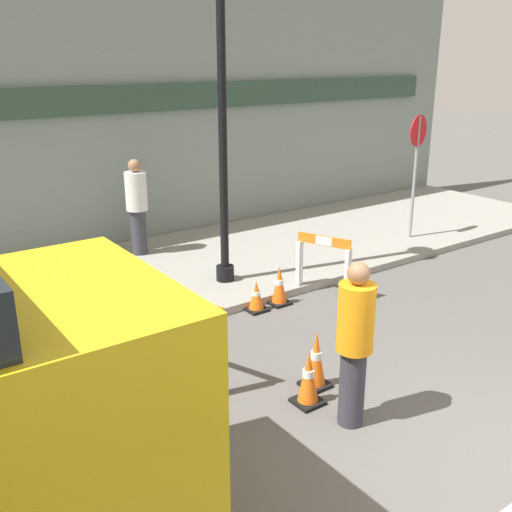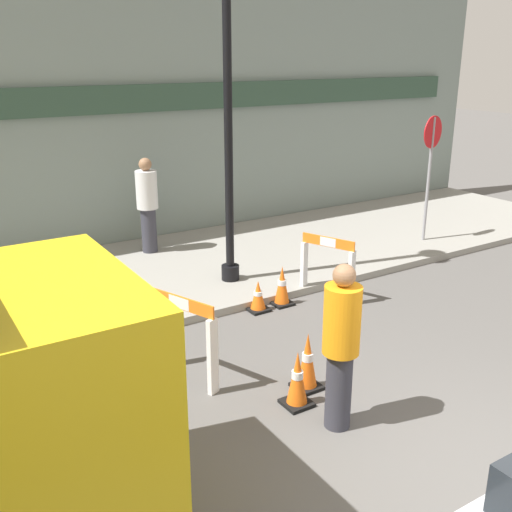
{
  "view_description": "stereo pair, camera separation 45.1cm",
  "coord_description": "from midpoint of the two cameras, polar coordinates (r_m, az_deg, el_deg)",
  "views": [
    {
      "loc": [
        -4.37,
        -2.17,
        3.59
      ],
      "look_at": [
        0.07,
        4.04,
        1.0
      ],
      "focal_mm": 42.0,
      "sensor_mm": 36.0,
      "label": 1
    },
    {
      "loc": [
        -3.99,
        -2.42,
        3.59
      ],
      "look_at": [
        0.07,
        4.04,
        1.0
      ],
      "focal_mm": 42.0,
      "sensor_mm": 36.0,
      "label": 2
    }
  ],
  "objects": [
    {
      "name": "ground_plane",
      "position": [
        5.97,
        24.41,
        -20.18
      ],
      "size": [
        60.0,
        60.0,
        0.0
      ],
      "primitive_type": "plane",
      "color": "#565451"
    },
    {
      "name": "barricade_1",
      "position": [
        9.16,
        8.21,
        -0.91
      ],
      "size": [
        0.46,
        0.86,
        0.99
      ],
      "rotation": [
        0.0,
        0.0,
        8.25
      ],
      "color": "white",
      "rests_on": "ground_plane"
    },
    {
      "name": "traffic_cone_0",
      "position": [
        8.95,
        3.94,
        -2.9
      ],
      "size": [
        0.3,
        0.3,
        0.61
      ],
      "color": "black",
      "rests_on": "ground_plane"
    },
    {
      "name": "traffic_cone_2",
      "position": [
        7.73,
        -10.12,
        -7.16
      ],
      "size": [
        0.3,
        0.3,
        0.52
      ],
      "color": "black",
      "rests_on": "ground_plane"
    },
    {
      "name": "storefront_facade",
      "position": [
        11.55,
        -11.21,
        14.26
      ],
      "size": [
        18.0,
        0.22,
        5.5
      ],
      "color": "gray",
      "rests_on": "ground_plane"
    },
    {
      "name": "stop_sign",
      "position": [
        11.9,
        17.35,
        8.85
      ],
      "size": [
        0.59,
        0.14,
        2.39
      ],
      "rotation": [
        0.0,
        0.0,
        3.35
      ],
      "color": "gray",
      "rests_on": "sidewalk_slab"
    },
    {
      "name": "barricade_0",
      "position": [
        6.83,
        -5.28,
        -7.47
      ],
      "size": [
        0.48,
        0.98,
        1.05
      ],
      "rotation": [
        0.0,
        0.0,
        5.08
      ],
      "color": "white",
      "rests_on": "ground_plane"
    },
    {
      "name": "traffic_cone_4",
      "position": [
        6.81,
        6.84,
        -10.01
      ],
      "size": [
        0.3,
        0.3,
        0.68
      ],
      "color": "black",
      "rests_on": "ground_plane"
    },
    {
      "name": "person_pedestrian",
      "position": [
        10.93,
        -9.14,
        5.03
      ],
      "size": [
        0.5,
        0.5,
        1.73
      ],
      "rotation": [
        0.0,
        0.0,
        2.77
      ],
      "color": "#33333D",
      "rests_on": "sidewalk_slab"
    },
    {
      "name": "sidewalk_slab",
      "position": [
        10.3,
        -6.18,
        -1.4
      ],
      "size": [
        18.0,
        3.86,
        0.12
      ],
      "color": "gray",
      "rests_on": "ground_plane"
    },
    {
      "name": "streetlamp_post",
      "position": [
        9.04,
        -1.27,
        19.76
      ],
      "size": [
        0.44,
        0.44,
        5.69
      ],
      "color": "black",
      "rests_on": "sidewalk_slab"
    },
    {
      "name": "traffic_cone_3",
      "position": [
        8.75,
        1.68,
        -3.9
      ],
      "size": [
        0.3,
        0.3,
        0.46
      ],
      "color": "black",
      "rests_on": "ground_plane"
    },
    {
      "name": "person_worker",
      "position": [
        5.94,
        10.27,
        -8.15
      ],
      "size": [
        0.45,
        0.45,
        1.74
      ],
      "rotation": [
        0.0,
        0.0,
        1.28
      ],
      "color": "#33333D",
      "rests_on": "ground_plane"
    },
    {
      "name": "traffic_cone_1",
      "position": [
        6.51,
        5.98,
        -11.67
      ],
      "size": [
        0.3,
        0.3,
        0.63
      ],
      "color": "black",
      "rests_on": "ground_plane"
    }
  ]
}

